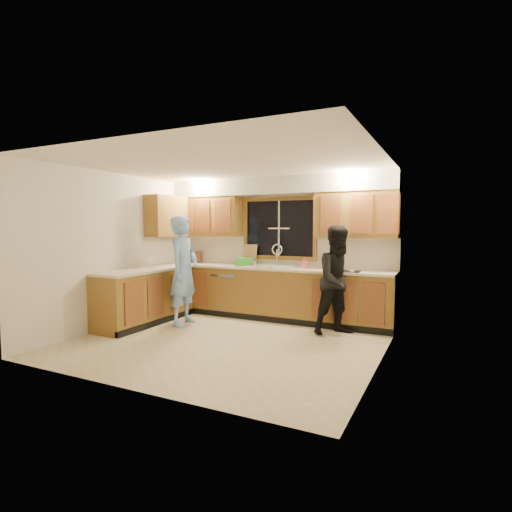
{
  "coord_description": "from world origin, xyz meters",
  "views": [
    {
      "loc": [
        2.82,
        -4.83,
        1.63
      ],
      "look_at": [
        0.14,
        0.65,
        1.18
      ],
      "focal_mm": 28.0,
      "sensor_mm": 36.0,
      "label": 1
    }
  ],
  "objects_px": {
    "dishwasher": "(231,292)",
    "knife_block": "(198,257)",
    "dish_crate": "(244,262)",
    "bowl": "(335,268)",
    "sink": "(273,270)",
    "man": "(184,270)",
    "woman": "(340,280)",
    "soap_bottle": "(305,263)",
    "stove": "(121,302)"
  },
  "relations": [
    {
      "from": "dishwasher",
      "to": "knife_block",
      "type": "distance_m",
      "value": 1.06
    },
    {
      "from": "dish_crate",
      "to": "bowl",
      "type": "xyz_separation_m",
      "value": [
        1.67,
        0.03,
        -0.04
      ]
    },
    {
      "from": "sink",
      "to": "man",
      "type": "bearing_deg",
      "value": -138.1
    },
    {
      "from": "sink",
      "to": "bowl",
      "type": "bearing_deg",
      "value": 0.07
    },
    {
      "from": "man",
      "to": "woman",
      "type": "xyz_separation_m",
      "value": [
        2.49,
        0.52,
        -0.08
      ]
    },
    {
      "from": "dish_crate",
      "to": "soap_bottle",
      "type": "relative_size",
      "value": 1.63
    },
    {
      "from": "bowl",
      "to": "knife_block",
      "type": "bearing_deg",
      "value": 176.54
    },
    {
      "from": "woman",
      "to": "knife_block",
      "type": "relative_size",
      "value": 7.96
    },
    {
      "from": "bowl",
      "to": "dishwasher",
      "type": "bearing_deg",
      "value": -179.54
    },
    {
      "from": "woman",
      "to": "soap_bottle",
      "type": "distance_m",
      "value": 0.98
    },
    {
      "from": "dishwasher",
      "to": "stove",
      "type": "xyz_separation_m",
      "value": [
        -0.95,
        -1.81,
        0.04
      ]
    },
    {
      "from": "dishwasher",
      "to": "man",
      "type": "distance_m",
      "value": 1.18
    },
    {
      "from": "dishwasher",
      "to": "stove",
      "type": "height_order",
      "value": "stove"
    },
    {
      "from": "stove",
      "to": "bowl",
      "type": "xyz_separation_m",
      "value": [
        2.92,
        1.83,
        0.5
      ]
    },
    {
      "from": "man",
      "to": "sink",
      "type": "bearing_deg",
      "value": -54.9
    },
    {
      "from": "knife_block",
      "to": "soap_bottle",
      "type": "height_order",
      "value": "knife_block"
    },
    {
      "from": "knife_block",
      "to": "man",
      "type": "bearing_deg",
      "value": -82.88
    },
    {
      "from": "knife_block",
      "to": "woman",
      "type": "bearing_deg",
      "value": -29.4
    },
    {
      "from": "man",
      "to": "bowl",
      "type": "height_order",
      "value": "man"
    },
    {
      "from": "dishwasher",
      "to": "woman",
      "type": "bearing_deg",
      "value": -13.12
    },
    {
      "from": "dish_crate",
      "to": "bowl",
      "type": "height_order",
      "value": "dish_crate"
    },
    {
      "from": "soap_bottle",
      "to": "man",
      "type": "bearing_deg",
      "value": -147.44
    },
    {
      "from": "dishwasher",
      "to": "knife_block",
      "type": "height_order",
      "value": "knife_block"
    },
    {
      "from": "knife_block",
      "to": "dish_crate",
      "type": "height_order",
      "value": "knife_block"
    },
    {
      "from": "bowl",
      "to": "soap_bottle",
      "type": "bearing_deg",
      "value": 173.59
    },
    {
      "from": "bowl",
      "to": "sink",
      "type": "bearing_deg",
      "value": -179.93
    },
    {
      "from": "sink",
      "to": "dish_crate",
      "type": "bearing_deg",
      "value": -177.48
    },
    {
      "from": "dishwasher",
      "to": "stove",
      "type": "relative_size",
      "value": 0.91
    },
    {
      "from": "knife_block",
      "to": "bowl",
      "type": "bearing_deg",
      "value": -19.92
    },
    {
      "from": "man",
      "to": "woman",
      "type": "height_order",
      "value": "man"
    },
    {
      "from": "dish_crate",
      "to": "soap_bottle",
      "type": "height_order",
      "value": "soap_bottle"
    },
    {
      "from": "woman",
      "to": "knife_block",
      "type": "bearing_deg",
      "value": 120.35
    },
    {
      "from": "sink",
      "to": "man",
      "type": "distance_m",
      "value": 1.56
    },
    {
      "from": "sink",
      "to": "dish_crate",
      "type": "relative_size",
      "value": 2.88
    },
    {
      "from": "sink",
      "to": "soap_bottle",
      "type": "height_order",
      "value": "sink"
    },
    {
      "from": "stove",
      "to": "woman",
      "type": "relative_size",
      "value": 0.55
    },
    {
      "from": "sink",
      "to": "knife_block",
      "type": "bearing_deg",
      "value": 174.22
    },
    {
      "from": "dishwasher",
      "to": "woman",
      "type": "relative_size",
      "value": 0.5
    },
    {
      "from": "dishwasher",
      "to": "woman",
      "type": "xyz_separation_m",
      "value": [
        2.18,
        -0.51,
        0.41
      ]
    },
    {
      "from": "sink",
      "to": "stove",
      "type": "xyz_separation_m",
      "value": [
        -1.8,
        -1.82,
        -0.41
      ]
    },
    {
      "from": "man",
      "to": "woman",
      "type": "relative_size",
      "value": 1.1
    },
    {
      "from": "stove",
      "to": "dish_crate",
      "type": "bearing_deg",
      "value": 55.25
    },
    {
      "from": "sink",
      "to": "dishwasher",
      "type": "relative_size",
      "value": 1.05
    },
    {
      "from": "woman",
      "to": "bowl",
      "type": "relative_size",
      "value": 7.03
    },
    {
      "from": "stove",
      "to": "dish_crate",
      "type": "height_order",
      "value": "dish_crate"
    },
    {
      "from": "stove",
      "to": "soap_bottle",
      "type": "xyz_separation_m",
      "value": [
        2.37,
        1.89,
        0.56
      ]
    },
    {
      "from": "man",
      "to": "knife_block",
      "type": "bearing_deg",
      "value": 16.79
    },
    {
      "from": "sink",
      "to": "man",
      "type": "xyz_separation_m",
      "value": [
        -1.16,
        -1.04,
        0.04
      ]
    },
    {
      "from": "dishwasher",
      "to": "soap_bottle",
      "type": "height_order",
      "value": "soap_bottle"
    },
    {
      "from": "woman",
      "to": "bowl",
      "type": "distance_m",
      "value": 0.58
    }
  ]
}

